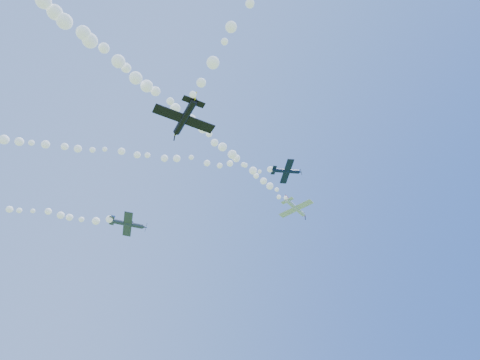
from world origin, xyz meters
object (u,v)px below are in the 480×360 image
plane_grey (128,224)px  plane_white (296,208)px  plane_black (184,118)px  plane_navy (287,171)px

plane_grey → plane_white: bearing=7.7°
plane_black → plane_navy: bearing=-54.7°
plane_white → plane_grey: (-32.95, 4.65, -12.86)m
plane_navy → plane_black: size_ratio=0.94×
plane_navy → plane_black: 36.52m
plane_black → plane_white: bearing=-50.9°
plane_grey → plane_black: 31.08m
plane_grey → plane_black: (-2.84, -30.45, -5.57)m
plane_white → plane_navy: (-8.80, -8.98, -0.47)m
plane_white → plane_grey: plane_white is taller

